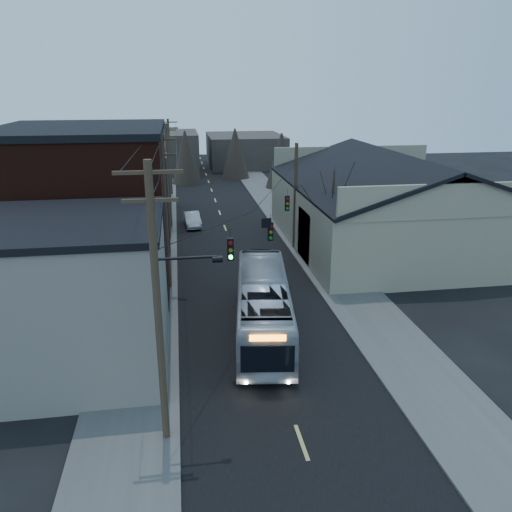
# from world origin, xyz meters

# --- Properties ---
(ground) EXTENTS (160.00, 160.00, 0.00)m
(ground) POSITION_xyz_m (0.00, 0.00, 0.00)
(ground) COLOR black
(ground) RESTS_ON ground
(road_surface) EXTENTS (9.00, 110.00, 0.02)m
(road_surface) POSITION_xyz_m (0.00, 30.00, 0.01)
(road_surface) COLOR black
(road_surface) RESTS_ON ground
(sidewalk_left) EXTENTS (4.00, 110.00, 0.12)m
(sidewalk_left) POSITION_xyz_m (-6.50, 30.00, 0.06)
(sidewalk_left) COLOR #474744
(sidewalk_left) RESTS_ON ground
(sidewalk_right) EXTENTS (4.00, 110.00, 0.12)m
(sidewalk_right) POSITION_xyz_m (6.50, 30.00, 0.06)
(sidewalk_right) COLOR #474744
(sidewalk_right) RESTS_ON ground
(building_clapboard) EXTENTS (8.00, 8.00, 7.00)m
(building_clapboard) POSITION_xyz_m (-9.00, 9.00, 3.50)
(building_clapboard) COLOR gray
(building_clapboard) RESTS_ON ground
(building_brick) EXTENTS (10.00, 12.00, 10.00)m
(building_brick) POSITION_xyz_m (-10.00, 20.00, 5.00)
(building_brick) COLOR black
(building_brick) RESTS_ON ground
(building_left_far) EXTENTS (9.00, 14.00, 7.00)m
(building_left_far) POSITION_xyz_m (-9.50, 36.00, 3.50)
(building_left_far) COLOR #35302A
(building_left_far) RESTS_ON ground
(warehouse) EXTENTS (16.16, 20.60, 7.73)m
(warehouse) POSITION_xyz_m (13.00, 25.00, 2.70)
(warehouse) COLOR gray
(warehouse) RESTS_ON ground
(building_far_left) EXTENTS (10.00, 12.00, 6.00)m
(building_far_left) POSITION_xyz_m (-6.00, 65.00, 3.00)
(building_far_left) COLOR #35302A
(building_far_left) RESTS_ON ground
(building_far_right) EXTENTS (12.00, 14.00, 5.00)m
(building_far_right) POSITION_xyz_m (7.00, 70.00, 2.50)
(building_far_right) COLOR #35302A
(building_far_right) RESTS_ON ground
(bare_tree) EXTENTS (0.40, 0.40, 7.20)m
(bare_tree) POSITION_xyz_m (6.50, 20.00, 3.60)
(bare_tree) COLOR black
(bare_tree) RESTS_ON ground
(utility_lines) EXTENTS (11.24, 45.28, 10.50)m
(utility_lines) POSITION_xyz_m (-3.11, 24.14, 4.95)
(utility_lines) COLOR #382B1E
(utility_lines) RESTS_ON ground
(bus) EXTENTS (4.18, 11.68, 3.18)m
(bus) POSITION_xyz_m (0.05, 10.97, 1.59)
(bus) COLOR #A9ACB5
(bus) RESTS_ON ground
(parked_car) EXTENTS (1.69, 4.09, 1.32)m
(parked_car) POSITION_xyz_m (-3.00, 33.12, 0.66)
(parked_car) COLOR #B3B4BB
(parked_car) RESTS_ON ground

